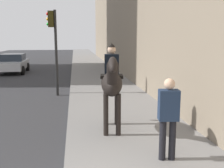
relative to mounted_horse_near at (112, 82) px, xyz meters
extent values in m
ellipsoid|color=black|center=(0.08, -0.01, -0.04)|extent=(1.55, 0.73, 0.66)
cylinder|color=black|center=(-0.39, -0.12, -0.78)|extent=(0.13, 0.13, 1.09)
cylinder|color=black|center=(-0.35, 0.20, -0.78)|extent=(0.13, 0.13, 1.09)
cylinder|color=black|center=(0.51, -0.22, -0.78)|extent=(0.13, 0.13, 1.09)
cylinder|color=black|center=(0.54, 0.10, -0.78)|extent=(0.13, 0.13, 1.09)
cylinder|color=black|center=(-0.69, 0.08, 0.31)|extent=(0.66, 0.35, 0.68)
ellipsoid|color=black|center=(-0.90, 0.10, 0.56)|extent=(0.65, 0.29, 0.49)
cylinder|color=black|center=(0.79, -0.09, -0.13)|extent=(0.29, 0.13, 0.55)
cube|color=black|center=(0.13, -0.01, 0.15)|extent=(0.50, 0.65, 0.08)
cube|color=black|center=(0.13, -0.01, 0.46)|extent=(0.32, 0.41, 0.55)
sphere|color=#D8AD8C|center=(0.13, -0.01, 0.86)|extent=(0.22, 0.22, 0.22)
cone|color=black|center=(0.13, -0.01, 0.98)|extent=(0.22, 0.22, 0.10)
cylinder|color=black|center=(-1.90, -0.78, -0.90)|extent=(0.14, 0.14, 0.85)
cylinder|color=black|center=(-1.93, -0.98, -0.90)|extent=(0.14, 0.14, 0.85)
cube|color=#1E2D47|center=(-1.91, -0.88, -0.17)|extent=(0.31, 0.43, 0.62)
sphere|color=#D8AD8C|center=(-1.91, -0.88, 0.26)|extent=(0.22, 0.22, 0.22)
cube|color=#B7BABF|center=(14.17, 5.61, -0.83)|extent=(4.21, 1.87, 0.60)
cube|color=#262D38|center=(14.42, 5.62, -0.27)|extent=(2.13, 1.60, 0.52)
cylinder|color=black|center=(12.90, 4.70, -1.13)|extent=(0.65, 0.24, 0.64)
cylinder|color=black|center=(15.48, 4.77, -1.13)|extent=(0.65, 0.24, 0.64)
cylinder|color=black|center=(15.43, 6.53, -1.13)|extent=(0.65, 0.24, 0.64)
cylinder|color=black|center=(5.35, 1.77, 0.47)|extent=(0.12, 0.12, 3.84)
cube|color=#2D280C|center=(5.35, 1.95, 1.99)|extent=(0.20, 0.24, 0.70)
sphere|color=red|center=(5.35, 2.08, 2.21)|extent=(0.14, 0.14, 0.14)
sphere|color=orange|center=(5.35, 2.08, 1.99)|extent=(0.14, 0.14, 0.14)
sphere|color=green|center=(5.35, 2.08, 1.77)|extent=(0.14, 0.14, 0.14)
camera|label=1|loc=(-6.87, 0.96, 1.15)|focal=42.61mm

